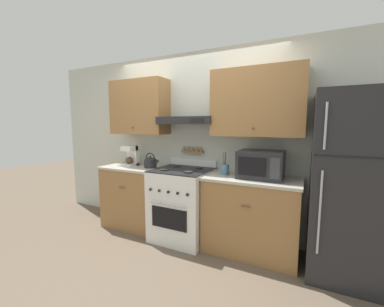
# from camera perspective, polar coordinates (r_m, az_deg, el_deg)

# --- Properties ---
(ground_plane) EXTENTS (16.00, 16.00, 0.00)m
(ground_plane) POSITION_cam_1_polar(r_m,az_deg,el_deg) (3.24, -4.76, -21.44)
(ground_plane) COLOR brown
(wall_back) EXTENTS (5.20, 0.46, 2.55)m
(wall_back) POSITION_cam_1_polar(r_m,az_deg,el_deg) (3.35, 0.76, 5.45)
(wall_back) COLOR silver
(wall_back) RESTS_ON ground_plane
(counter_left) EXTENTS (0.93, 0.63, 0.92)m
(counter_left) POSITION_cam_1_polar(r_m,az_deg,el_deg) (3.75, -13.35, -9.92)
(counter_left) COLOR olive
(counter_left) RESTS_ON ground_plane
(counter_right) EXTENTS (1.10, 0.63, 0.92)m
(counter_right) POSITION_cam_1_polar(r_m,az_deg,el_deg) (3.01, 14.15, -14.21)
(counter_right) COLOR olive
(counter_right) RESTS_ON ground_plane
(stove_range) EXTENTS (0.72, 0.72, 1.05)m
(stove_range) POSITION_cam_1_polar(r_m,az_deg,el_deg) (3.26, -2.38, -12.02)
(stove_range) COLOR white
(stove_range) RESTS_ON ground_plane
(refrigerator) EXTENTS (0.71, 0.70, 1.87)m
(refrigerator) POSITION_cam_1_polar(r_m,az_deg,el_deg) (2.81, 34.07, -6.74)
(refrigerator) COLOR #232326
(refrigerator) RESTS_ON ground_plane
(tea_kettle) EXTENTS (0.23, 0.18, 0.22)m
(tea_kettle) POSITION_cam_1_polar(r_m,az_deg,el_deg) (3.47, -10.01, -2.05)
(tea_kettle) COLOR #232326
(tea_kettle) RESTS_ON counter_left
(coffee_maker) EXTENTS (0.18, 0.22, 0.30)m
(coffee_maker) POSITION_cam_1_polar(r_m,az_deg,el_deg) (3.71, -14.51, -0.47)
(coffee_maker) COLOR white
(coffee_maker) RESTS_ON counter_left
(microwave) EXTENTS (0.51, 0.41, 0.32)m
(microwave) POSITION_cam_1_polar(r_m,az_deg,el_deg) (2.86, 16.33, -2.54)
(microwave) COLOR #232326
(microwave) RESTS_ON counter_right
(utensil_crock) EXTENTS (0.10, 0.10, 0.28)m
(utensil_crock) POSITION_cam_1_polar(r_m,az_deg,el_deg) (2.95, 7.99, -3.71)
(utensil_crock) COLOR slate
(utensil_crock) RESTS_ON counter_right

